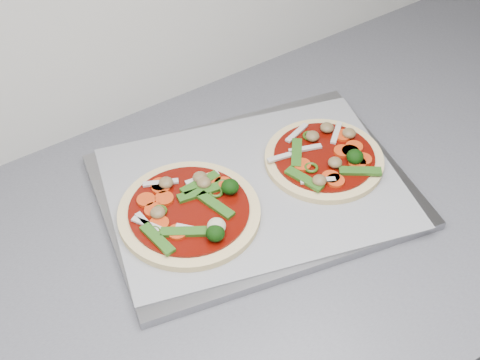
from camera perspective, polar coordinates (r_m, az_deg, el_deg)
baking_tray at (r=0.92m, az=1.28°, el=-0.94°), size 0.47×0.38×0.01m
parchment at (r=0.92m, az=1.29°, el=-0.60°), size 0.46×0.38×0.00m
pizza_left at (r=0.87m, az=-4.28°, el=-2.63°), size 0.22×0.22×0.03m
pizza_right at (r=0.95m, az=7.32°, el=1.87°), size 0.22×0.22×0.03m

